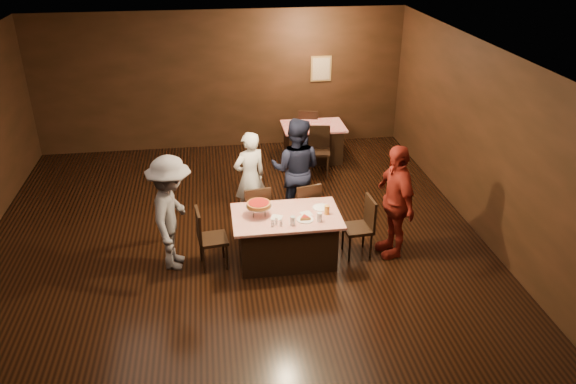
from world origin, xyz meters
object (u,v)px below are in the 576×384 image
object	(u,v)px
back_table	(313,143)
pizza_stand	(259,205)
chair_far_left	(255,211)
chair_back_near	(319,151)
plate_empty	(321,208)
chair_end_right	(358,227)
main_table	(286,237)
glass_amber	(327,210)
chair_far_right	(304,207)
glass_front_left	(293,221)
diner_grey_knit	(172,213)
diner_white_jacket	(250,177)
diner_red_shirt	(395,201)
chair_back_far	(308,129)
glass_front_right	(319,217)
chair_end_left	(213,238)
diner_navy_hoodie	(296,169)

from	to	relation	value
back_table	pizza_stand	distance (m)	4.06
chair_far_left	chair_back_near	size ratio (longest dim) A/B	1.00
plate_empty	chair_end_right	bearing A→B (deg)	-15.26
main_table	glass_amber	size ratio (longest dim) A/B	11.43
chair_far_right	pizza_stand	distance (m)	1.16
glass_front_left	diner_grey_knit	bearing A→B (deg)	167.13
main_table	diner_white_jacket	bearing A→B (deg)	108.07
diner_white_jacket	chair_far_right	bearing A→B (deg)	121.64
chair_back_near	diner_red_shirt	xyz separation A→B (m)	(0.54, -3.10, 0.42)
back_table	glass_amber	world-z (taller)	glass_amber
chair_back_far	diner_red_shirt	xyz separation A→B (m)	(0.54, -4.40, 0.42)
chair_far_left	diner_red_shirt	distance (m)	2.23
chair_end_right	diner_grey_knit	bearing A→B (deg)	-96.30
diner_grey_knit	chair_end_right	bearing A→B (deg)	-83.85
diner_white_jacket	glass_front_right	xyz separation A→B (m)	(0.88, -1.57, 0.04)
chair_end_left	diner_navy_hoodie	bearing A→B (deg)	-54.52
chair_far_right	chair_back_near	bearing A→B (deg)	-120.00
chair_end_right	glass_amber	xyz separation A→B (m)	(-0.50, -0.05, 0.37)
chair_end_right	chair_end_left	bearing A→B (deg)	-94.42
chair_far_left	plate_empty	world-z (taller)	chair_far_left
diner_red_shirt	plate_empty	size ratio (longest dim) A/B	7.18
chair_back_far	diner_grey_knit	world-z (taller)	diner_grey_knit
main_table	back_table	size ratio (longest dim) A/B	1.23
diner_navy_hoodie	chair_far_right	bearing A→B (deg)	114.52
chair_far_left	plate_empty	xyz separation A→B (m)	(0.95, -0.60, 0.30)
plate_empty	glass_front_left	bearing A→B (deg)	-138.01
back_table	diner_navy_hoodie	world-z (taller)	diner_navy_hoodie
back_table	plate_empty	xyz separation A→B (m)	(-0.55, -3.63, 0.39)
glass_front_right	diner_navy_hoodie	bearing A→B (deg)	93.66
main_table	chair_end_right	xyz separation A→B (m)	(1.10, 0.00, 0.09)
chair_back_near	diner_red_shirt	bearing A→B (deg)	-70.24
chair_end_left	chair_end_right	xyz separation A→B (m)	(2.20, 0.00, 0.00)
glass_amber	diner_red_shirt	bearing A→B (deg)	1.40
chair_end_left	plate_empty	distance (m)	1.68
chair_end_left	diner_red_shirt	world-z (taller)	diner_red_shirt
chair_far_left	diner_grey_knit	distance (m)	1.48
chair_end_right	glass_front_left	bearing A→B (deg)	-78.47
chair_end_left	diner_grey_knit	xyz separation A→B (m)	(-0.56, 0.09, 0.41)
plate_empty	glass_amber	distance (m)	0.22
main_table	diner_white_jacket	world-z (taller)	diner_white_jacket
diner_navy_hoodie	plate_empty	world-z (taller)	diner_navy_hoodie
plate_empty	pizza_stand	bearing A→B (deg)	-173.99
pizza_stand	plate_empty	bearing A→B (deg)	6.01
diner_navy_hoodie	glass_front_left	world-z (taller)	diner_navy_hoodie
chair_back_far	glass_amber	distance (m)	4.47
chair_back_near	diner_white_jacket	distance (m)	2.36
chair_end_right	glass_front_left	size ratio (longest dim) A/B	6.79
back_table	diner_navy_hoodie	distance (m)	2.63
diner_navy_hoodie	diner_grey_knit	distance (m)	2.35
diner_red_shirt	pizza_stand	xyz separation A→B (m)	(-2.05, 0.07, 0.05)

